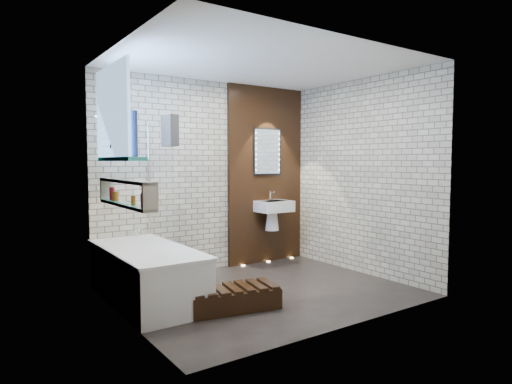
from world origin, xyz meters
TOP-DOWN VIEW (x-y plane):
  - ground at (0.00, 0.00)m, footprint 3.20×3.20m
  - room_shell at (0.00, 0.00)m, footprint 3.24×3.20m
  - walnut_panel at (0.95, 1.27)m, footprint 1.30×0.06m
  - clerestory_window at (-1.57, 0.35)m, footprint 0.18×1.00m
  - display_niche at (-1.53, 0.15)m, footprint 0.14×1.30m
  - bathtub at (-1.22, 0.45)m, footprint 0.79×1.74m
  - bath_screen at (-0.87, 0.89)m, footprint 0.01×0.78m
  - towel at (-0.87, 0.60)m, footprint 0.10×0.27m
  - shower_head at (-1.30, 0.95)m, footprint 0.18×0.18m
  - washbasin at (0.95, 1.07)m, footprint 0.50×0.36m
  - led_mirror at (0.95, 1.23)m, footprint 0.50×0.02m
  - walnut_step at (-0.60, -0.30)m, footprint 0.99×0.59m
  - niche_bottles at (-1.53, 0.22)m, footprint 0.06×0.99m
  - sill_vases at (-1.50, 0.29)m, footprint 0.21×0.51m
  - floor_uplights at (0.95, 1.20)m, footprint 0.96×0.06m

SIDE VIEW (x-z plane):
  - ground at x=0.00m, z-range 0.00..0.00m
  - floor_uplights at x=0.95m, z-range 0.00..0.01m
  - walnut_step at x=-0.60m, z-range 0.00..0.21m
  - bathtub at x=-1.22m, z-range -0.06..0.64m
  - washbasin at x=0.95m, z-range 0.50..1.08m
  - niche_bottles at x=-1.53m, z-range 1.09..1.23m
  - display_niche at x=-1.53m, z-range 1.07..1.33m
  - bath_screen at x=-0.87m, z-range 0.58..1.98m
  - walnut_panel at x=0.95m, z-range 0.00..2.60m
  - room_shell at x=0.00m, z-range 0.00..2.60m
  - led_mirror at x=0.95m, z-range 1.30..2.00m
  - sill_vases at x=-1.50m, z-range 1.48..1.91m
  - towel at x=-0.87m, z-range 1.67..2.03m
  - clerestory_window at x=-1.57m, z-range 1.43..2.37m
  - shower_head at x=-1.30m, z-range 1.99..2.01m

